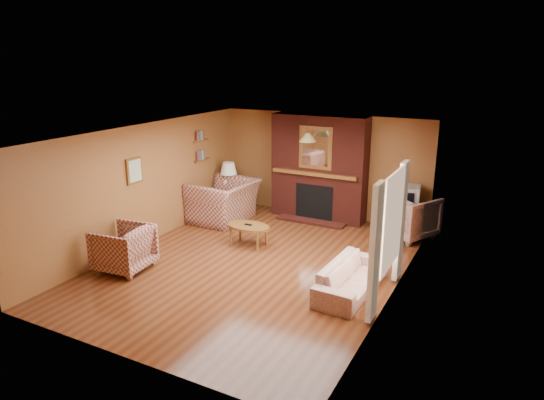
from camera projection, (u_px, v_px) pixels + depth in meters
The scene contains 20 objects.
floor at pixel (255, 264), 8.85m from camera, with size 6.50×6.50×0.00m, color #4E2210.
ceiling at pixel (254, 133), 8.17m from camera, with size 6.50×6.50×0.00m, color silver.
wall_back at pixel (323, 166), 11.27m from camera, with size 6.50×6.50×0.00m, color #965C2E.
wall_front at pixel (120, 271), 5.75m from camera, with size 6.50×6.50×0.00m, color #965C2E.
wall_left at pixel (145, 185), 9.62m from camera, with size 6.50×6.50×0.00m, color #965C2E.
wall_right at pixel (397, 223), 7.40m from camera, with size 6.50×6.50×0.00m, color #965C2E.
fireplace at pixel (319, 169), 11.05m from camera, with size 2.20×0.82×2.40m.
window_right at pixel (390, 231), 7.28m from camera, with size 0.10×1.85×2.00m.
bookshelf at pixel (202, 146), 11.07m from camera, with size 0.09×0.55×0.71m.
botanical_print at pixel (134, 171), 9.25m from camera, with size 0.05×0.40×0.50m.
pendant_light at pixel (308, 137), 10.24m from camera, with size 0.36×0.36×0.48m.
plaid_loveseat at pixel (224, 201), 11.09m from camera, with size 1.43×1.25×0.93m, color maroon.
plaid_armchair at pixel (124, 248), 8.53m from camera, with size 0.86×0.89×0.81m, color maroon.
floral_sofa at pixel (352, 277), 7.75m from camera, with size 1.73×0.67×0.50m, color #C4B198.
floral_armchair at pixel (409, 216), 10.07m from camera, with size 0.97×1.00×0.91m, color #C4B198.
coffee_table at pixel (248, 228), 9.61m from camera, with size 0.91×0.56×0.46m.
side_table at pixel (229, 200), 11.79m from camera, with size 0.42×0.42×0.56m, color brown.
table_lamp at pixel (229, 174), 11.60m from camera, with size 0.41×0.41×0.67m.
tv_stand at pixel (404, 222), 10.24m from camera, with size 0.53×0.48×0.58m, color black.
crt_tv at pixel (406, 197), 10.09m from camera, with size 0.60×0.60×0.49m.
Camera 1 is at (4.03, -7.09, 3.65)m, focal length 32.00 mm.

